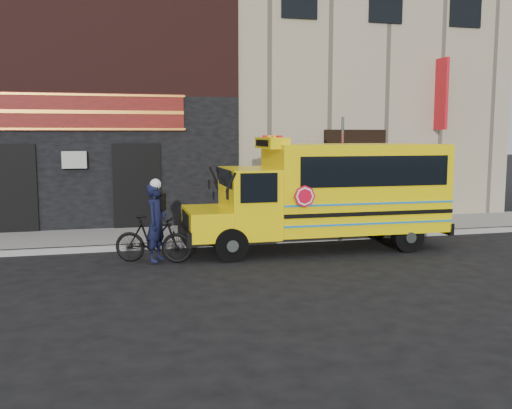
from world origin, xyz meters
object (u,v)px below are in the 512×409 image
(sign_pole, at_px, (342,174))
(cyclist, at_px, (156,225))
(bicycle, at_px, (153,239))
(school_bus, at_px, (330,191))

(sign_pole, distance_m, cyclist, 5.53)
(bicycle, relative_size, cyclist, 1.01)
(school_bus, xyz_separation_m, cyclist, (-4.56, -0.64, -0.60))
(cyclist, bearing_deg, sign_pole, -45.68)
(cyclist, bearing_deg, school_bus, -53.40)
(school_bus, xyz_separation_m, sign_pole, (0.68, 0.83, 0.39))
(school_bus, distance_m, sign_pole, 1.14)
(school_bus, relative_size, bicycle, 3.75)
(sign_pole, relative_size, bicycle, 1.88)
(sign_pole, bearing_deg, cyclist, -164.29)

